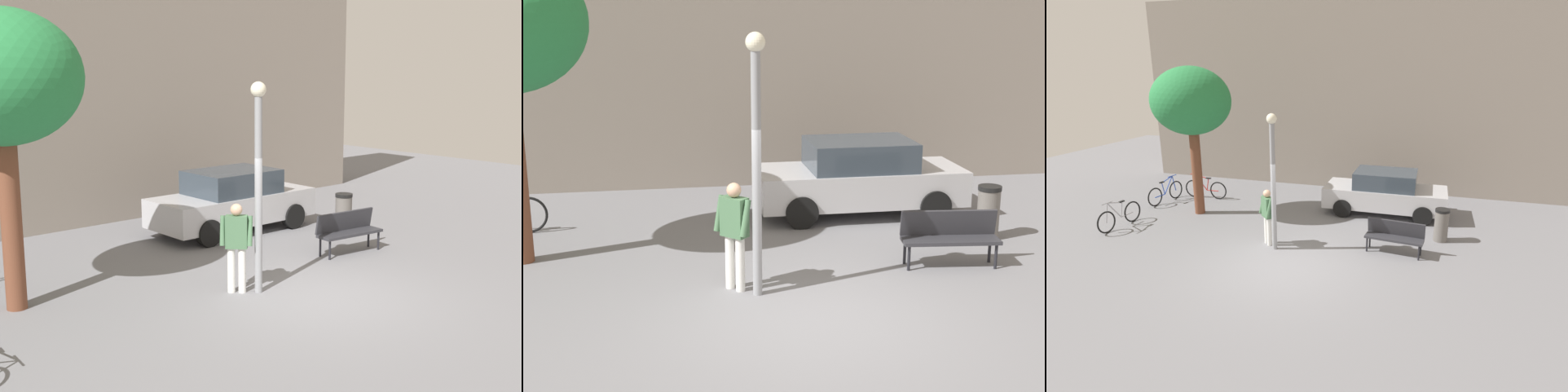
% 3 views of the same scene
% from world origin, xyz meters
% --- Properties ---
extents(ground_plane, '(36.00, 36.00, 0.00)m').
position_xyz_m(ground_plane, '(0.00, 0.00, 0.00)').
color(ground_plane, slate).
extents(building_facade, '(18.54, 2.00, 7.81)m').
position_xyz_m(building_facade, '(0.00, 8.76, 3.90)').
color(building_facade, gray).
rests_on(building_facade, ground_plane).
extents(lamppost, '(0.28, 0.28, 3.85)m').
position_xyz_m(lamppost, '(-0.66, 0.93, 2.26)').
color(lamppost, gray).
rests_on(lamppost, ground_plane).
extents(person_by_lamppost, '(0.58, 0.58, 1.67)m').
position_xyz_m(person_by_lamppost, '(-0.97, 1.19, 0.97)').
color(person_by_lamppost, white).
rests_on(person_by_lamppost, ground_plane).
extents(park_bench, '(1.64, 0.65, 0.92)m').
position_xyz_m(park_bench, '(2.64, 1.68, 0.55)').
color(park_bench, '#2D2D33').
rests_on(park_bench, ground_plane).
extents(plaza_tree, '(2.64, 2.64, 5.07)m').
position_xyz_m(plaza_tree, '(-4.36, 3.04, 3.89)').
color(plaza_tree, brown).
rests_on(plaza_tree, ground_plane).
extents(bicycle_blue, '(0.32, 1.80, 0.97)m').
position_xyz_m(bicycle_blue, '(-6.28, 3.78, 0.38)').
color(bicycle_blue, black).
rests_on(bicycle_blue, ground_plane).
extents(bicycle_red, '(1.81, 0.09, 0.97)m').
position_xyz_m(bicycle_red, '(-5.07, 4.68, 0.38)').
color(bicycle_red, black).
rests_on(bicycle_red, ground_plane).
extents(bicycle_silver, '(0.19, 1.81, 0.97)m').
position_xyz_m(bicycle_silver, '(-6.11, 1.05, 0.38)').
color(bicycle_silver, black).
rests_on(bicycle_silver, ground_plane).
extents(parked_car_silver, '(4.20, 1.82, 1.55)m').
position_xyz_m(parked_car_silver, '(1.98, 4.93, 0.77)').
color(parked_car_silver, '#B7B7BC').
rests_on(parked_car_silver, ground_plane).
extents(trash_bin, '(0.43, 0.43, 1.00)m').
position_xyz_m(trash_bin, '(3.90, 2.93, 0.50)').
color(trash_bin, '#66605B').
rests_on(trash_bin, ground_plane).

